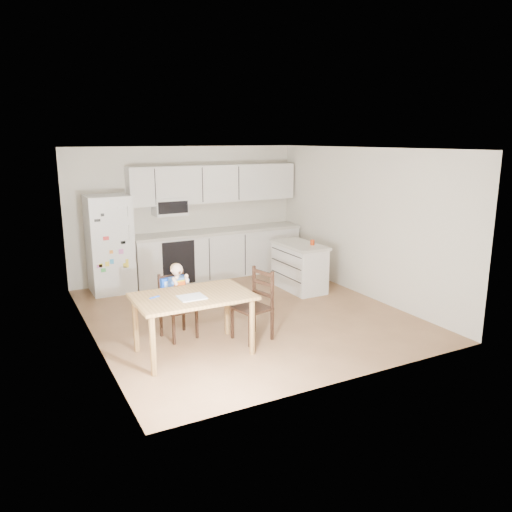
{
  "coord_description": "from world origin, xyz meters",
  "views": [
    {
      "loc": [
        -3.24,
        -6.55,
        2.64
      ],
      "look_at": [
        -0.01,
        -0.4,
        1.0
      ],
      "focal_mm": 35.0,
      "sensor_mm": 36.0,
      "label": 1
    }
  ],
  "objects": [
    {
      "name": "dining_table",
      "position": [
        -1.21,
        -1.0,
        0.66
      ],
      "size": [
        1.42,
        0.92,
        0.76
      ],
      "color": "brown",
      "rests_on": "ground"
    },
    {
      "name": "chair_side",
      "position": [
        -0.27,
        -0.93,
        0.54
      ],
      "size": [
        0.5,
        0.5,
        0.95
      ],
      "rotation": [
        0.0,
        0.0,
        -1.36
      ],
      "color": "black",
      "rests_on": "ground"
    },
    {
      "name": "napkin",
      "position": [
        -1.26,
        -1.1,
        0.77
      ],
      "size": [
        0.31,
        0.27,
        0.01
      ],
      "primitive_type": "cube",
      "color": "#BBBBC1",
      "rests_on": "dining_table"
    },
    {
      "name": "kitchen_island",
      "position": [
        1.44,
        0.71,
        0.42
      ],
      "size": [
        0.59,
        1.13,
        0.83
      ],
      "color": "silver",
      "rests_on": "ground"
    },
    {
      "name": "red_cup",
      "position": [
        1.58,
        0.51,
        0.88
      ],
      "size": [
        0.07,
        0.07,
        0.09
      ],
      "primitive_type": "cylinder",
      "color": "#BA350E",
      "rests_on": "kitchen_island"
    },
    {
      "name": "kitchen_run",
      "position": [
        0.5,
        2.24,
        0.88
      ],
      "size": [
        3.37,
        0.62,
        2.15
      ],
      "color": "silver",
      "rests_on": "ground"
    },
    {
      "name": "room",
      "position": [
        0.0,
        0.48,
        1.25
      ],
      "size": [
        4.52,
        5.01,
        2.51
      ],
      "color": "brown",
      "rests_on": "ground"
    },
    {
      "name": "toddler_spoon",
      "position": [
        -1.67,
        -0.9,
        0.77
      ],
      "size": [
        0.12,
        0.06,
        0.02
      ],
      "primitive_type": "cylinder",
      "rotation": [
        0.0,
        1.57,
        0.35
      ],
      "color": "blue",
      "rests_on": "dining_table"
    },
    {
      "name": "chair_booster",
      "position": [
        -1.22,
        -0.39,
        0.62
      ],
      "size": [
        0.45,
        0.45,
        1.03
      ],
      "rotation": [
        0.0,
        0.0,
        0.18
      ],
      "color": "black",
      "rests_on": "ground"
    },
    {
      "name": "refrigerator",
      "position": [
        -1.55,
        2.15,
        0.85
      ],
      "size": [
        0.72,
        0.7,
        1.7
      ],
      "primitive_type": "cube",
      "color": "silver",
      "rests_on": "ground"
    }
  ]
}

